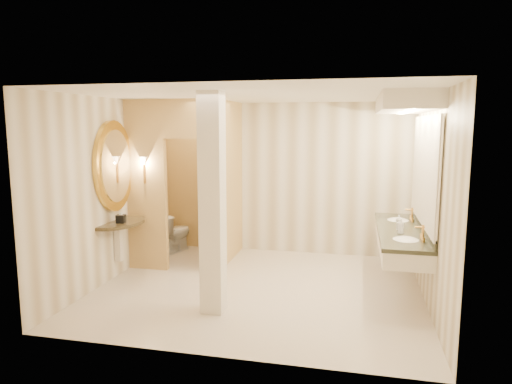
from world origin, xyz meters
TOP-DOWN VIEW (x-y plane):
  - floor at (0.00, 0.00)m, footprint 4.50×4.50m
  - ceiling at (0.00, 0.00)m, footprint 4.50×4.50m
  - wall_back at (0.00, 2.00)m, footprint 4.50×0.02m
  - wall_front at (0.00, -2.00)m, footprint 4.50×0.02m
  - wall_left at (-2.25, 0.00)m, footprint 0.02×4.00m
  - wall_right at (2.25, 0.00)m, footprint 0.02×4.00m
  - toilet_closet at (-1.11, 0.97)m, footprint 1.50×1.55m
  - wall_sconce at (-1.93, 0.43)m, footprint 0.14×0.14m
  - vanity at (1.98, 0.40)m, footprint 0.75×2.45m
  - console_shelf at (-2.21, 0.03)m, footprint 1.04×1.04m
  - pillar at (-0.38, -0.90)m, footprint 0.27×0.27m
  - tissue_box at (-2.06, -0.10)m, footprint 0.14×0.14m
  - toilet at (-1.93, 1.53)m, footprint 0.62×0.80m
  - soap_bottle_a at (1.91, 0.34)m, footprint 0.07×0.07m
  - soap_bottle_b at (1.95, 0.83)m, footprint 0.10×0.10m
  - soap_bottle_c at (1.91, 0.10)m, footprint 0.09×0.09m

SIDE VIEW (x-z plane):
  - floor at x=0.00m, z-range 0.00..0.00m
  - toilet at x=-1.93m, z-range 0.00..0.72m
  - soap_bottle_b at x=1.95m, z-range 0.88..0.99m
  - tissue_box at x=-2.06m, z-range 0.88..1.00m
  - soap_bottle_a at x=1.91m, z-range 0.88..1.02m
  - soap_bottle_c at x=1.91m, z-range 0.88..1.08m
  - console_shelf at x=-2.21m, z-range 0.36..2.33m
  - wall_back at x=0.00m, z-range 0.00..2.70m
  - wall_front at x=0.00m, z-range 0.00..2.70m
  - wall_left at x=-2.25m, z-range 0.00..2.70m
  - wall_right at x=2.25m, z-range 0.00..2.70m
  - pillar at x=-0.38m, z-range 0.00..2.70m
  - toilet_closet at x=-1.11m, z-range 0.04..2.74m
  - vanity at x=1.98m, z-range 0.58..2.67m
  - wall_sconce at x=-1.93m, z-range 1.52..1.94m
  - ceiling at x=0.00m, z-range 2.70..2.70m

